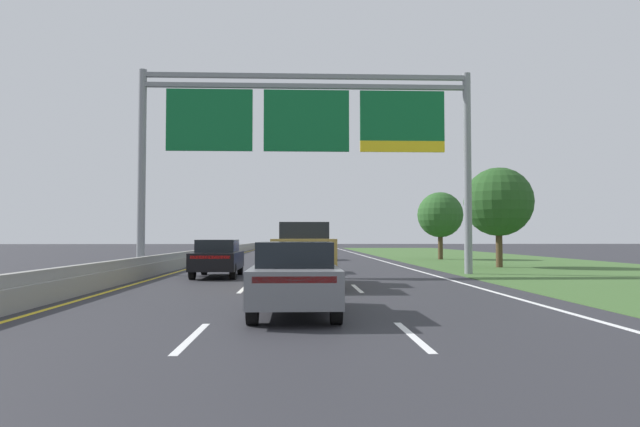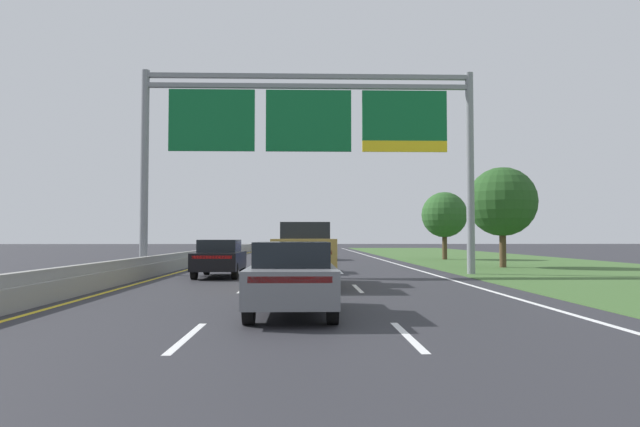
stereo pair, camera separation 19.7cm
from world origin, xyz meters
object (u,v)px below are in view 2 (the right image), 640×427
(car_navy_centre_lane_suv, at_px, (305,245))
(roadside_tree_far, at_px, (444,215))
(car_black_left_lane_sedan, at_px, (220,257))
(roadside_tree_mid, at_px, (502,202))
(car_blue_centre_lane_sedan, at_px, (298,255))
(pickup_truck_gold, at_px, (305,255))
(car_grey_centre_lane_sedan, at_px, (292,276))
(overhead_sign_gantry, at_px, (309,130))

(car_navy_centre_lane_suv, relative_size, roadside_tree_far, 0.93)
(car_black_left_lane_sedan, distance_m, roadside_tree_mid, 16.32)
(car_navy_centre_lane_suv, bearing_deg, car_black_left_lane_sedan, 168.03)
(car_blue_centre_lane_sedan, relative_size, roadside_tree_mid, 0.80)
(pickup_truck_gold, distance_m, car_black_left_lane_sedan, 5.81)
(pickup_truck_gold, xyz_separation_m, car_blue_centre_lane_sedan, (-0.32, 7.69, -0.26))
(car_grey_centre_lane_sedan, xyz_separation_m, roadside_tree_mid, (11.20, 18.74, 2.81))
(overhead_sign_gantry, xyz_separation_m, roadside_tree_far, (10.32, 16.94, -3.17))
(pickup_truck_gold, height_order, car_blue_centre_lane_sedan, pickup_truck_gold)
(overhead_sign_gantry, relative_size, car_blue_centre_lane_sedan, 3.41)
(overhead_sign_gantry, bearing_deg, car_blue_centre_lane_sedan, 104.61)
(car_grey_centre_lane_sedan, distance_m, car_blue_centre_lane_sedan, 14.95)
(overhead_sign_gantry, height_order, roadside_tree_far, overhead_sign_gantry)
(car_black_left_lane_sedan, bearing_deg, overhead_sign_gantry, -71.37)
(car_grey_centre_lane_sedan, relative_size, car_blue_centre_lane_sedan, 1.00)
(car_grey_centre_lane_sedan, xyz_separation_m, car_navy_centre_lane_suv, (0.35, 30.39, 0.28))
(roadside_tree_far, bearing_deg, car_navy_centre_lane_suv, 178.13)
(pickup_truck_gold, bearing_deg, car_blue_centre_lane_sedan, 3.35)
(car_grey_centre_lane_sedan, relative_size, roadside_tree_far, 0.87)
(pickup_truck_gold, bearing_deg, roadside_tree_mid, -42.56)
(car_blue_centre_lane_sedan, xyz_separation_m, roadside_tree_mid, (11.23, 3.79, 2.81))
(roadside_tree_mid, bearing_deg, car_navy_centre_lane_suv, 132.97)
(car_grey_centre_lane_sedan, distance_m, roadside_tree_far, 32.02)
(pickup_truck_gold, relative_size, car_blue_centre_lane_sedan, 1.23)
(car_grey_centre_lane_sedan, height_order, car_navy_centre_lane_suv, car_navy_centre_lane_suv)
(car_navy_centre_lane_suv, distance_m, car_blue_centre_lane_sedan, 15.45)
(car_grey_centre_lane_sedan, height_order, roadside_tree_mid, roadside_tree_mid)
(pickup_truck_gold, distance_m, car_grey_centre_lane_sedan, 7.27)
(car_black_left_lane_sedan, bearing_deg, roadside_tree_far, -37.95)
(car_black_left_lane_sedan, xyz_separation_m, roadside_tree_mid, (14.50, 6.92, 2.81))
(car_grey_centre_lane_sedan, bearing_deg, roadside_tree_mid, -31.02)
(car_blue_centre_lane_sedan, height_order, roadside_tree_far, roadside_tree_far)
(overhead_sign_gantry, bearing_deg, roadside_tree_mid, 27.68)
(roadside_tree_mid, bearing_deg, overhead_sign_gantry, -152.32)
(pickup_truck_gold, bearing_deg, overhead_sign_gantry, -0.62)
(car_navy_centre_lane_suv, xyz_separation_m, roadside_tree_far, (10.42, -0.34, 2.26))
(car_navy_centre_lane_suv, distance_m, roadside_tree_far, 10.67)
(car_grey_centre_lane_sedan, distance_m, car_navy_centre_lane_suv, 30.39)
(car_navy_centre_lane_suv, bearing_deg, roadside_tree_mid, -137.87)
(pickup_truck_gold, height_order, roadside_tree_far, roadside_tree_far)
(car_grey_centre_lane_sedan, bearing_deg, roadside_tree_far, -19.88)
(car_black_left_lane_sedan, relative_size, roadside_tree_mid, 0.79)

